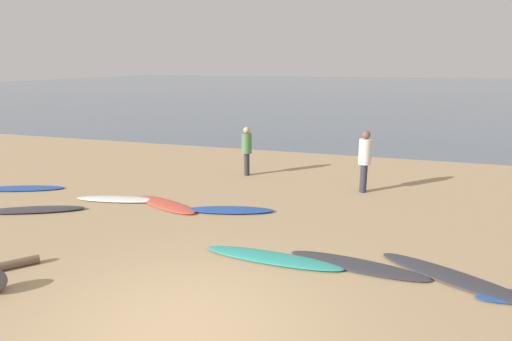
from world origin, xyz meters
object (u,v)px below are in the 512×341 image
Objects in this scene: surfboard_1 at (34,210)px; person_1 at (365,156)px; surfboard_0 at (21,188)px; surfboard_2 at (118,199)px; person_0 at (247,147)px; surfboard_5 at (272,258)px; surfboard_7 at (454,278)px; surfboard_4 at (230,210)px; surfboard_6 at (357,265)px; surfboard_3 at (166,204)px.

surfboard_1 is 8.74m from person_1.
surfboard_0 is 1.39× the size of person_1.
person_0 is at bearing 44.55° from surfboard_2.
surfboard_5 is (4.86, -2.15, -0.01)m from surfboard_2.
surfboard_0 is at bearing -161.68° from surfboard_7.
surfboard_1 is at bearing -155.23° from surfboard_7.
surfboard_2 reaches higher than surfboard_0.
surfboard_2 is at bearing -21.41° from surfboard_0.
surfboard_5 is at bearing -8.20° from person_0.
surfboard_7 reaches higher than surfboard_0.
surfboard_2 is 3.15m from surfboard_4.
surfboard_4 is 1.35× the size of person_0.
surfboard_7 reaches higher than surfboard_6.
surfboard_0 is 3.33m from surfboard_2.
person_0 reaches higher than surfboard_6.
surfboard_5 is (3.42, -2.16, -0.00)m from surfboard_3.
person_0 reaches higher than surfboard_5.
surfboard_6 is 6.88m from person_0.
surfboard_6 is 1.58× the size of person_0.
surfboard_5 is (6.33, -0.81, -0.01)m from surfboard_1.
person_0 is at bearing 161.63° from person_1.
surfboard_4 is at bearing 26.80° from surfboard_3.
person_0 is (5.74, 3.51, 0.91)m from surfboard_0.
surfboard_2 is 0.90× the size of surfboard_6.
person_0 is at bearing 86.90° from surfboard_4.
surfboard_1 is 1.11× the size of surfboard_4.
surfboard_1 reaches higher than surfboard_0.
surfboard_0 is 11.50m from surfboard_7.
surfboard_4 is (1.72, 0.09, 0.00)m from surfboard_3.
surfboard_3 is at bearing -11.14° from surfboard_2.
surfboard_0 is 0.93× the size of surfboard_7.
surfboard_3 is 6.85m from surfboard_7.
surfboard_3 is 5.33m from surfboard_6.
person_1 is (7.64, 4.13, 0.99)m from surfboard_1.
surfboard_5 is at bearing -111.36° from person_1.
person_1 is (3.75, -0.79, 0.10)m from person_0.
surfboard_1 is 4.84m from surfboard_4.
surfboard_3 is 1.00× the size of surfboard_4.
surfboard_5 reaches higher than surfboard_0.
surfboard_2 is at bearing -162.14° from person_1.
person_0 is at bearing 27.30° from surfboard_1.
person_1 reaches higher than surfboard_6.
surfboard_4 is 3.84m from surfboard_6.
surfboard_1 is at bearing -149.16° from surfboard_2.
surfboard_3 reaches higher than surfboard_5.
surfboard_4 is 2.82m from surfboard_5.
person_1 is at bearing 12.90° from surfboard_2.
surfboard_2 is (1.47, 1.34, -0.00)m from surfboard_1.
surfboard_1 and surfboard_2 have the same top height.
surfboard_0 is 1.07× the size of surfboard_2.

